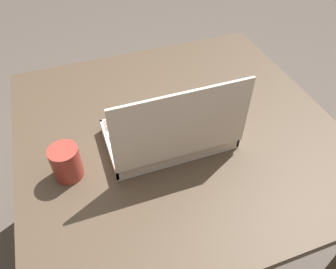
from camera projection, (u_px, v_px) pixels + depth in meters
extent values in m
plane|color=#564C44|center=(174.00, 237.00, 1.66)|extent=(8.00, 8.00, 0.00)
cube|color=#4C3D2D|center=(177.00, 131.00, 1.12)|extent=(1.06, 1.04, 0.03)
cylinder|color=#4C3D2D|center=(227.00, 104.00, 1.82)|extent=(0.06, 0.06, 0.74)
cylinder|color=#4C3D2D|center=(48.00, 147.00, 1.59)|extent=(0.06, 0.06, 0.74)
cube|color=white|center=(168.00, 138.00, 1.07)|extent=(0.40, 0.23, 0.01)
cube|color=silver|center=(157.00, 112.00, 1.13)|extent=(0.40, 0.01, 0.04)
cube|color=silver|center=(180.00, 157.00, 0.98)|extent=(0.40, 0.01, 0.04)
cube|color=silver|center=(222.00, 120.00, 1.10)|extent=(0.01, 0.23, 0.04)
cube|color=silver|center=(109.00, 148.00, 1.01)|extent=(0.01, 0.23, 0.04)
cube|color=silver|center=(183.00, 127.00, 0.88)|extent=(0.40, 0.01, 0.23)
torus|color=pink|center=(204.00, 115.00, 1.14)|extent=(0.06, 0.06, 0.02)
ellipsoid|color=white|center=(184.00, 119.00, 1.11)|extent=(0.06, 0.06, 0.03)
torus|color=pink|center=(163.00, 126.00, 1.10)|extent=(0.06, 0.06, 0.02)
ellipsoid|color=pink|center=(140.00, 129.00, 1.08)|extent=(0.06, 0.06, 0.03)
torus|color=pink|center=(119.00, 135.00, 1.07)|extent=(0.06, 0.06, 0.02)
torus|color=tan|center=(217.00, 135.00, 1.07)|extent=(0.06, 0.06, 0.02)
ellipsoid|color=#381E11|center=(196.00, 140.00, 1.04)|extent=(0.06, 0.06, 0.03)
torus|color=#9E6633|center=(172.00, 146.00, 1.03)|extent=(0.06, 0.06, 0.02)
torus|color=#9E6633|center=(151.00, 154.00, 1.01)|extent=(0.06, 0.06, 0.02)
torus|color=#9E6633|center=(127.00, 158.00, 1.00)|extent=(0.06, 0.06, 0.02)
cylinder|color=#A3382D|center=(66.00, 163.00, 0.93)|extent=(0.09, 0.09, 0.11)
cylinder|color=black|center=(62.00, 151.00, 0.90)|extent=(0.07, 0.07, 0.01)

